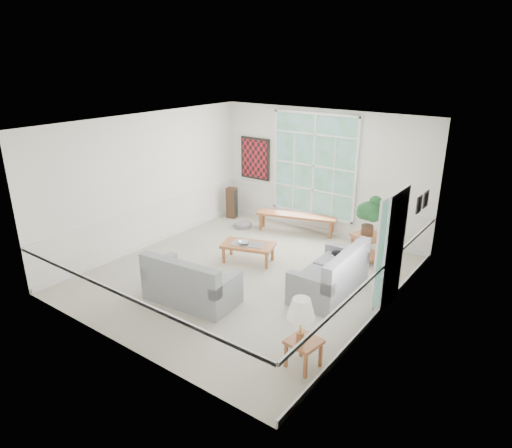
{
  "coord_description": "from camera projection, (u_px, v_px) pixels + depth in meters",
  "views": [
    {
      "loc": [
        5.03,
        -6.53,
        4.16
      ],
      "look_at": [
        0.1,
        0.2,
        1.05
      ],
      "focal_mm": 32.0,
      "sensor_mm": 36.0,
      "label": 1
    }
  ],
  "objects": [
    {
      "name": "door_sidelight",
      "position": [
        380.0,
        256.0,
        7.25
      ],
      "size": [
        0.08,
        0.26,
        1.9
      ],
      "primitive_type": "cube",
      "color": "white",
      "rests_on": "wall_right"
    },
    {
      "name": "coffee_table",
      "position": [
        248.0,
        253.0,
        9.69
      ],
      "size": [
        1.22,
        0.91,
        0.4
      ],
      "primitive_type": "cube",
      "rotation": [
        0.0,
        0.0,
        0.33
      ],
      "color": "#9C572F",
      "rests_on": "floor"
    },
    {
      "name": "floor",
      "position": [
        246.0,
        275.0,
        9.18
      ],
      "size": [
        5.5,
        6.0,
        0.01
      ],
      "primitive_type": "cube",
      "color": "#ADA794",
      "rests_on": "ground"
    },
    {
      "name": "wall_frame_far",
      "position": [
        425.0,
        199.0,
        8.76
      ],
      "size": [
        0.04,
        0.26,
        0.32
      ],
      "primitive_type": "cube",
      "color": "black",
      "rests_on": "wall_right"
    },
    {
      "name": "side_table",
      "position": [
        303.0,
        353.0,
        6.4
      ],
      "size": [
        0.48,
        0.48,
        0.44
      ],
      "primitive_type": "cube",
      "rotation": [
        0.0,
        0.0,
        -0.13
      ],
      "color": "#9C572F",
      "rests_on": "floor"
    },
    {
      "name": "wall_back",
      "position": [
        322.0,
        173.0,
        10.92
      ],
      "size": [
        5.5,
        0.02,
        3.0
      ],
      "primitive_type": "cube",
      "color": "white",
      "rests_on": "ground"
    },
    {
      "name": "wall_front",
      "position": [
        115.0,
        257.0,
        6.38
      ],
      "size": [
        5.5,
        0.02,
        3.0
      ],
      "primitive_type": "cube",
      "color": "white",
      "rests_on": "ground"
    },
    {
      "name": "end_table",
      "position": [
        368.0,
        248.0,
        9.7
      ],
      "size": [
        0.77,
        0.77,
        0.59
      ],
      "primitive_type": "cube",
      "rotation": [
        0.0,
        0.0,
        -0.37
      ],
      "color": "#9C572F",
      "rests_on": "floor"
    },
    {
      "name": "loveseat_front",
      "position": [
        192.0,
        278.0,
        8.07
      ],
      "size": [
        1.71,
        1.01,
        0.88
      ],
      "primitive_type": "cube",
      "rotation": [
        0.0,
        0.0,
        0.1
      ],
      "color": "gray",
      "rests_on": "floor"
    },
    {
      "name": "houseplant",
      "position": [
        368.0,
        215.0,
        9.44
      ],
      "size": [
        0.67,
        0.67,
        0.87
      ],
      "primitive_type": null,
      "rotation": [
        0.0,
        0.0,
        -0.41
      ],
      "color": "#1E4B23",
      "rests_on": "end_table"
    },
    {
      "name": "wall_frame_near",
      "position": [
        419.0,
        204.0,
        8.45
      ],
      "size": [
        0.04,
        0.26,
        0.32
      ],
      "primitive_type": "cube",
      "color": "black",
      "rests_on": "wall_right"
    },
    {
      "name": "loveseat_right",
      "position": [
        329.0,
        270.0,
        8.33
      ],
      "size": [
        0.92,
        1.71,
        0.91
      ],
      "primitive_type": "cube",
      "rotation": [
        0.0,
        0.0,
        0.03
      ],
      "color": "gray",
      "rests_on": "floor"
    },
    {
      "name": "wall_art",
      "position": [
        255.0,
        159.0,
        11.92
      ],
      "size": [
        0.9,
        0.06,
        1.1
      ],
      "primitive_type": "cube",
      "color": "#5F1018",
      "rests_on": "wall_back"
    },
    {
      "name": "floor_speaker",
      "position": [
        232.0,
        203.0,
        12.25
      ],
      "size": [
        0.29,
        0.24,
        0.83
      ],
      "primitive_type": "cube",
      "rotation": [
        0.0,
        0.0,
        0.17
      ],
      "color": "#412919",
      "rests_on": "floor"
    },
    {
      "name": "wall_left",
      "position": [
        148.0,
        181.0,
        10.17
      ],
      "size": [
        0.02,
        6.0,
        3.0
      ],
      "primitive_type": "cube",
      "color": "white",
      "rests_on": "ground"
    },
    {
      "name": "cat",
      "position": [
        339.0,
        254.0,
        8.82
      ],
      "size": [
        0.32,
        0.25,
        0.14
      ],
      "primitive_type": "ellipsoid",
      "rotation": [
        0.0,
        0.0,
        0.14
      ],
      "color": "black",
      "rests_on": "loveseat_right"
    },
    {
      "name": "table_lamp",
      "position": [
        301.0,
        321.0,
        6.18
      ],
      "size": [
        0.4,
        0.4,
        0.67
      ],
      "primitive_type": null,
      "rotation": [
        0.0,
        0.0,
        -0.02
      ],
      "color": "white",
      "rests_on": "side_table"
    },
    {
      "name": "pewter_bowl",
      "position": [
        245.0,
        242.0,
        9.6
      ],
      "size": [
        0.43,
        0.43,
        0.08
      ],
      "primitive_type": "imported",
      "rotation": [
        0.0,
        0.0,
        0.63
      ],
      "color": "#9B9BA0",
      "rests_on": "coffee_table"
    },
    {
      "name": "wall_right",
      "position": [
        385.0,
        236.0,
        7.13
      ],
      "size": [
        0.02,
        6.0,
        3.0
      ],
      "primitive_type": "cube",
      "color": "white",
      "rests_on": "ground"
    },
    {
      "name": "window_bench",
      "position": [
        296.0,
        223.0,
        11.28
      ],
      "size": [
        2.0,
        0.98,
        0.46
      ],
      "primitive_type": "cube",
      "rotation": [
        0.0,
        0.0,
        0.31
      ],
      "color": "#9C572F",
      "rests_on": "floor"
    },
    {
      "name": "entry_door",
      "position": [
        393.0,
        249.0,
        7.76
      ],
      "size": [
        0.08,
        0.9,
        2.1
      ],
      "primitive_type": "cube",
      "color": "white",
      "rests_on": "floor"
    },
    {
      "name": "window_back",
      "position": [
        314.0,
        166.0,
        10.94
      ],
      "size": [
        2.3,
        0.08,
        2.4
      ],
      "primitive_type": "cube",
      "color": "white",
      "rests_on": "wall_back"
    },
    {
      "name": "ceiling",
      "position": [
        245.0,
        124.0,
        8.13
      ],
      "size": [
        5.5,
        6.0,
        0.02
      ],
      "primitive_type": "cube",
      "color": "white",
      "rests_on": "ground"
    },
    {
      "name": "pet_bed",
      "position": [
        243.0,
        225.0,
        11.67
      ],
      "size": [
        0.57,
        0.57,
        0.13
      ],
      "primitive_type": "cylinder",
      "rotation": [
        0.0,
        0.0,
        -0.28
      ],
      "color": "gray",
      "rests_on": "floor"
    }
  ]
}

